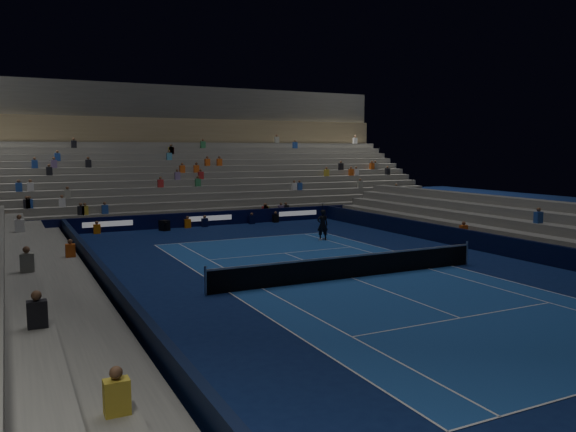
% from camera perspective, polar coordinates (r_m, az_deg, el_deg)
% --- Properties ---
extents(ground, '(90.00, 90.00, 0.00)m').
position_cam_1_polar(ground, '(24.12, 6.40, -6.22)').
color(ground, '#0C1C4D').
rests_on(ground, ground).
extents(court_surface, '(10.97, 23.77, 0.01)m').
position_cam_1_polar(court_surface, '(24.12, 6.40, -6.21)').
color(court_surface, '#1B4998').
rests_on(court_surface, ground).
extents(sponsor_barrier_far, '(44.00, 0.25, 1.00)m').
position_cam_1_polar(sponsor_barrier_far, '(40.60, -7.89, -0.26)').
color(sponsor_barrier_far, black).
rests_on(sponsor_barrier_far, ground).
extents(sponsor_barrier_east, '(0.25, 37.00, 1.00)m').
position_cam_1_polar(sponsor_barrier_east, '(30.32, 22.03, -3.05)').
color(sponsor_barrier_east, black).
rests_on(sponsor_barrier_east, ground).
extents(sponsor_barrier_west, '(0.25, 37.00, 1.00)m').
position_cam_1_polar(sponsor_barrier_west, '(20.55, -17.15, -7.33)').
color(sponsor_barrier_west, '#081333').
rests_on(sponsor_barrier_west, ground).
extents(grandstand_main, '(44.00, 15.20, 11.20)m').
position_cam_1_polar(grandstand_main, '(49.35, -11.44, 4.25)').
color(grandstand_main, slate).
rests_on(grandstand_main, ground).
extents(grandstand_east, '(5.00, 37.00, 2.50)m').
position_cam_1_polar(grandstand_east, '(32.91, 26.08, -1.77)').
color(grandstand_east, slate).
rests_on(grandstand_east, ground).
extents(grandstand_west, '(5.00, 37.00, 2.50)m').
position_cam_1_polar(grandstand_west, '(20.22, -26.99, -6.78)').
color(grandstand_west, slate).
rests_on(grandstand_west, ground).
extents(tennis_net, '(12.90, 0.10, 1.10)m').
position_cam_1_polar(tennis_net, '(24.01, 6.42, -5.05)').
color(tennis_net, '#B2B2B7').
rests_on(tennis_net, ground).
extents(tennis_player, '(0.75, 0.57, 1.85)m').
position_cam_1_polar(tennis_player, '(33.76, 3.49, -0.89)').
color(tennis_player, black).
rests_on(tennis_player, ground).
extents(broadcast_camera, '(0.70, 1.07, 0.69)m').
position_cam_1_polar(broadcast_camera, '(38.63, -12.32, -0.93)').
color(broadcast_camera, black).
rests_on(broadcast_camera, ground).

